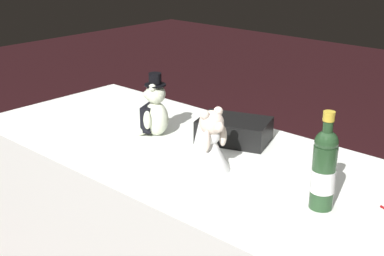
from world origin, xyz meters
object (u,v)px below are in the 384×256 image
Objects in this scene: champagne_bottle at (324,168)px; teddy_bear_bride at (208,142)px; teddy_bear_groom at (154,112)px; gift_case_black at (234,130)px.

teddy_bear_bride is at bearing 1.28° from champagne_bottle.
teddy_bear_groom is 0.43m from teddy_bear_bride.
teddy_bear_groom is at bearing 29.56° from gift_case_black.
champagne_bottle is (-0.89, 0.10, 0.03)m from teddy_bear_groom.
teddy_bear_bride reaches higher than gift_case_black.
teddy_bear_bride is 0.48m from champagne_bottle.
champagne_bottle is 0.65m from gift_case_black.
teddy_bear_groom is at bearing -6.37° from champagne_bottle.
gift_case_black is at bearing -25.63° from champagne_bottle.
teddy_bear_bride is 0.73× the size of champagne_bottle.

